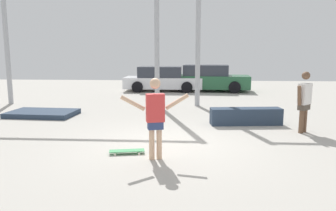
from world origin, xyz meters
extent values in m
plane|color=#B2ADA3|center=(0.00, 0.00, 0.00)|extent=(36.00, 36.00, 0.00)
cylinder|color=#DBAD89|center=(-0.26, -1.17, 0.39)|extent=(0.11, 0.11, 0.79)
cylinder|color=#DBAD89|center=(-0.11, -1.13, 0.39)|extent=(0.11, 0.11, 0.79)
cube|color=navy|center=(-0.18, -1.15, 0.72)|extent=(0.34, 0.25, 0.17)
cube|color=#DB3838|center=(-0.18, -1.15, 1.07)|extent=(0.40, 0.27, 0.57)
sphere|color=#DBAD89|center=(-0.18, -1.15, 1.56)|extent=(0.22, 0.22, 0.22)
cylinder|color=#DBAD89|center=(-0.61, -1.27, 1.18)|extent=(0.50, 0.21, 0.33)
cylinder|color=#DBAD89|center=(0.25, -1.03, 1.18)|extent=(0.50, 0.21, 0.33)
cube|color=#338C4C|center=(-0.84, -0.84, 0.07)|extent=(0.78, 0.35, 0.01)
cylinder|color=silver|center=(-0.61, -0.69, 0.03)|extent=(0.06, 0.04, 0.05)
cylinder|color=silver|center=(-0.56, -0.90, 0.03)|extent=(0.06, 0.04, 0.05)
cylinder|color=silver|center=(-1.11, -0.79, 0.03)|extent=(0.06, 0.04, 0.05)
cylinder|color=silver|center=(-1.07, -1.00, 0.03)|extent=(0.06, 0.04, 0.05)
cube|color=#28384C|center=(2.22, 2.28, 0.25)|extent=(2.18, 0.71, 0.51)
cube|color=#28384C|center=(-4.58, 3.24, 0.08)|extent=(2.31, 1.51, 0.17)
cylinder|color=#A5A8AD|center=(-7.11, 5.76, 3.18)|extent=(0.20, 0.20, 6.35)
cylinder|color=#A5A8AD|center=(-0.83, 5.76, 3.18)|extent=(0.20, 0.20, 6.35)
cylinder|color=#A5A8AD|center=(0.83, 5.76, 3.18)|extent=(0.20, 0.20, 6.35)
cube|color=white|center=(-0.98, 10.95, 0.48)|extent=(4.36, 1.81, 0.62)
cube|color=#2D333D|center=(-1.16, 10.95, 1.09)|extent=(2.40, 1.66, 0.60)
cylinder|color=black|center=(0.37, 11.83, 0.30)|extent=(0.61, 0.22, 0.61)
cylinder|color=black|center=(0.36, 10.07, 0.30)|extent=(0.61, 0.22, 0.61)
cylinder|color=black|center=(-2.33, 11.83, 0.30)|extent=(0.61, 0.22, 0.61)
cylinder|color=black|center=(-2.34, 10.07, 0.30)|extent=(0.61, 0.22, 0.61)
cube|color=#28603D|center=(1.61, 11.04, 0.53)|extent=(4.61, 2.16, 0.71)
cube|color=#2D333D|center=(1.43, 11.05, 1.19)|extent=(2.59, 1.86, 0.59)
cylinder|color=black|center=(3.06, 11.83, 0.32)|extent=(0.66, 0.27, 0.64)
cylinder|color=black|center=(2.92, 10.04, 0.32)|extent=(0.66, 0.27, 0.64)
cylinder|color=black|center=(0.29, 12.04, 0.32)|extent=(0.66, 0.27, 0.64)
cylinder|color=black|center=(0.15, 10.25, 0.32)|extent=(0.66, 0.27, 0.64)
cylinder|color=brown|center=(3.67, 1.42, 0.39)|extent=(0.13, 0.13, 0.78)
cylinder|color=brown|center=(3.54, 1.30, 0.39)|extent=(0.13, 0.13, 0.78)
cube|color=#4C4238|center=(3.61, 1.36, 0.72)|extent=(0.39, 0.39, 0.17)
cube|color=silver|center=(3.61, 1.36, 1.07)|extent=(0.44, 0.44, 0.57)
sphere|color=brown|center=(3.61, 1.36, 1.56)|extent=(0.22, 0.22, 0.22)
cylinder|color=brown|center=(3.81, 1.57, 1.05)|extent=(0.18, 0.18, 0.53)
cylinder|color=brown|center=(3.40, 1.16, 1.05)|extent=(0.18, 0.18, 0.53)
camera|label=1|loc=(0.50, -7.60, 2.17)|focal=35.00mm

